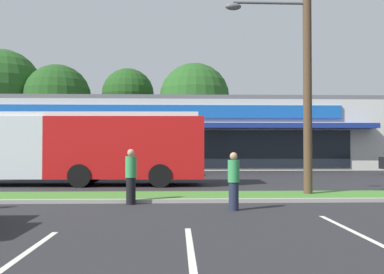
# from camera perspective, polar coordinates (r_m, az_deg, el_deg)

# --- Properties ---
(grass_median) EXTENTS (56.00, 2.20, 0.12)m
(grass_median) POSITION_cam_1_polar(r_m,az_deg,el_deg) (14.83, -0.25, -7.80)
(grass_median) COLOR #427A2D
(grass_median) RESTS_ON ground_plane
(curb_lip) EXTENTS (56.00, 0.24, 0.12)m
(curb_lip) POSITION_cam_1_polar(r_m,az_deg,el_deg) (13.62, -0.10, -8.39)
(curb_lip) COLOR #99968C
(curb_lip) RESTS_ON ground_plane
(parking_stripe_0) EXTENTS (0.12, 4.80, 0.01)m
(parking_stripe_0) POSITION_cam_1_polar(r_m,az_deg,el_deg) (7.25, -22.82, -15.16)
(parking_stripe_0) COLOR silver
(parking_stripe_0) RESTS_ON ground_plane
(parking_stripe_1) EXTENTS (0.12, 4.80, 0.01)m
(parking_stripe_1) POSITION_cam_1_polar(r_m,az_deg,el_deg) (7.11, -0.07, -15.53)
(parking_stripe_1) COLOR silver
(parking_stripe_1) RESTS_ON ground_plane
(parking_stripe_2) EXTENTS (0.12, 4.80, 0.01)m
(parking_stripe_2) POSITION_cam_1_polar(r_m,az_deg,el_deg) (9.33, 21.45, -11.99)
(parking_stripe_2) COLOR silver
(parking_stripe_2) RESTS_ON ground_plane
(storefront_building) EXTENTS (31.78, 12.48, 5.46)m
(storefront_building) POSITION_cam_1_polar(r_m,az_deg,el_deg) (36.32, -3.34, 0.32)
(storefront_building) COLOR beige
(storefront_building) RESTS_ON ground_plane
(tree_far_left) EXTENTS (8.08, 8.08, 11.93)m
(tree_far_left) POSITION_cam_1_polar(r_m,az_deg,el_deg) (49.92, -23.72, 5.93)
(tree_far_left) COLOR #473323
(tree_far_left) RESTS_ON ground_plane
(tree_left) EXTENTS (6.89, 6.89, 10.20)m
(tree_left) POSITION_cam_1_polar(r_m,az_deg,el_deg) (47.03, -17.30, 4.92)
(tree_left) COLOR #473323
(tree_left) RESTS_ON ground_plane
(tree_mid_left) EXTENTS (5.69, 5.69, 10.32)m
(tree_mid_left) POSITION_cam_1_polar(r_m,az_deg,el_deg) (48.39, -8.43, 5.55)
(tree_mid_left) COLOR #473323
(tree_mid_left) RESTS_ON ground_plane
(tree_mid) EXTENTS (7.17, 7.17, 10.25)m
(tree_mid) POSITION_cam_1_polar(r_m,az_deg,el_deg) (44.42, 0.34, 5.12)
(tree_mid) COLOR #473323
(tree_mid) RESTS_ON ground_plane
(utility_pole) EXTENTS (3.03, 2.40, 9.39)m
(utility_pole) POSITION_cam_1_polar(r_m,az_deg,el_deg) (15.86, 14.40, 10.73)
(utility_pole) COLOR #4C3826
(utility_pole) RESTS_ON ground_plane
(city_bus) EXTENTS (12.63, 2.94, 3.25)m
(city_bus) POSITION_cam_1_polar(r_m,az_deg,el_deg) (20.47, -16.32, -1.15)
(city_bus) COLOR #B71414
(city_bus) RESTS_ON ground_plane
(car_0) EXTENTS (4.43, 1.93, 1.50)m
(car_0) POSITION_cam_1_polar(r_m,az_deg,el_deg) (25.92, -5.38, -3.41)
(car_0) COLOR #515459
(car_0) RESTS_ON ground_plane
(pedestrian_near_bench) EXTENTS (0.32, 0.32, 1.59)m
(pedestrian_near_bench) POSITION_cam_1_polar(r_m,az_deg,el_deg) (11.99, 5.50, -5.80)
(pedestrian_near_bench) COLOR #1E2338
(pedestrian_near_bench) RESTS_ON ground_plane
(pedestrian_by_pole) EXTENTS (0.34, 0.34, 1.67)m
(pedestrian_by_pole) POSITION_cam_1_polar(r_m,az_deg,el_deg) (13.28, -8.04, -5.17)
(pedestrian_by_pole) COLOR black
(pedestrian_by_pole) RESTS_ON ground_plane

